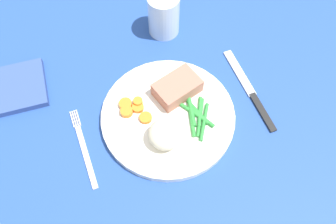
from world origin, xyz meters
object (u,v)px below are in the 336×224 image
(dinner_plate, at_px, (168,116))
(meat_portion, at_px, (177,88))
(knife, at_px, (250,91))
(water_glass, at_px, (164,16))
(fork, at_px, (84,148))
(napkin, at_px, (15,88))

(dinner_plate, xyz_separation_m, meat_portion, (0.03, 0.04, 0.02))
(dinner_plate, distance_m, meat_portion, 0.06)
(knife, bearing_deg, dinner_plate, 179.98)
(water_glass, bearing_deg, knife, -64.19)
(meat_portion, relative_size, water_glass, 0.90)
(dinner_plate, bearing_deg, fork, -179.13)
(dinner_plate, height_order, knife, dinner_plate)
(water_glass, height_order, napkin, water_glass)
(meat_portion, xyz_separation_m, napkin, (-0.30, 0.13, -0.02))
(fork, relative_size, napkin, 1.36)
(dinner_plate, relative_size, meat_portion, 2.97)
(dinner_plate, height_order, water_glass, water_glass)
(meat_portion, xyz_separation_m, water_glass, (0.04, 0.17, 0.01))
(knife, bearing_deg, meat_portion, 164.05)
(meat_portion, xyz_separation_m, fork, (-0.20, -0.04, -0.03))
(dinner_plate, distance_m, knife, 0.18)
(knife, distance_m, napkin, 0.48)
(knife, distance_m, water_glass, 0.24)
(dinner_plate, distance_m, fork, 0.17)
(meat_portion, distance_m, water_glass, 0.18)
(fork, xyz_separation_m, water_glass, (0.24, 0.22, 0.04))
(meat_portion, bearing_deg, knife, -16.85)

